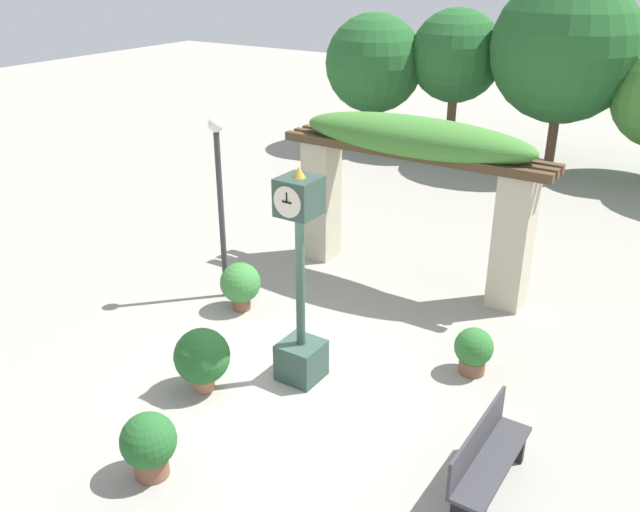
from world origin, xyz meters
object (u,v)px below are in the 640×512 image
object	(u,v)px
potted_plant_near_right	(474,350)
potted_plant_far_left	(240,284)
potted_plant_near_left	(202,357)
pedestal_clock	(300,294)
potted_plant_far_right	(149,444)
park_bench	(486,458)
lamp_post	(220,185)

from	to	relation	value
potted_plant_near_right	potted_plant_far_left	distance (m)	4.13
potted_plant_near_left	potted_plant_far_left	xyz separation A→B (m)	(-1.07, 2.15, -0.05)
pedestal_clock	potted_plant_far_left	distance (m)	2.53
potted_plant_near_right	pedestal_clock	bearing A→B (deg)	-144.14
potted_plant_far_left	potted_plant_far_right	bearing A→B (deg)	-65.62
pedestal_clock	potted_plant_far_left	size ratio (longest dim) A/B	3.72
pedestal_clock	park_bench	distance (m)	3.28
pedestal_clock	potted_plant_near_right	world-z (taller)	pedestal_clock
potted_plant_far_left	pedestal_clock	bearing A→B (deg)	-29.05
potted_plant_far_right	potted_plant_near_left	bearing A→B (deg)	111.58
potted_plant_far_right	potted_plant_near_right	bearing A→B (deg)	59.98
pedestal_clock	potted_plant_near_right	xyz separation A→B (m)	(2.05, 1.48, -0.99)
potted_plant_near_right	potted_plant_far_left	world-z (taller)	potted_plant_far_left
potted_plant_far_left	potted_plant_far_right	world-z (taller)	potted_plant_far_left
potted_plant_near_right	potted_plant_far_right	size ratio (longest dim) A/B	0.86
potted_plant_far_left	lamp_post	size ratio (longest dim) A/B	0.26
park_bench	lamp_post	size ratio (longest dim) A/B	0.51
potted_plant_near_right	potted_plant_far_left	size ratio (longest dim) A/B	0.84
potted_plant_near_left	park_bench	world-z (taller)	potted_plant_near_left
pedestal_clock	potted_plant_near_right	size ratio (longest dim) A/B	4.43
potted_plant_far_right	park_bench	distance (m)	3.92
potted_plant_far_left	potted_plant_near_right	bearing A→B (deg)	4.68
potted_plant_far_right	park_bench	size ratio (longest dim) A/B	0.51
potted_plant_near_left	potted_plant_far_right	xyz separation A→B (m)	(0.65, -1.65, -0.07)
pedestal_clock	park_bench	xyz separation A→B (m)	(3.06, -0.71, -0.94)
potted_plant_near_left	potted_plant_near_right	xyz separation A→B (m)	(3.05, 2.49, -0.14)
potted_plant_near_left	pedestal_clock	bearing A→B (deg)	45.43
potted_plant_near_right	potted_plant_far_left	bearing A→B (deg)	-175.32
potted_plant_far_left	potted_plant_far_right	xyz separation A→B (m)	(1.72, -3.80, -0.02)
potted_plant_near_left	park_bench	distance (m)	4.07
pedestal_clock	potted_plant_far_left	xyz separation A→B (m)	(-2.06, 1.15, -0.89)
pedestal_clock	park_bench	world-z (taller)	pedestal_clock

